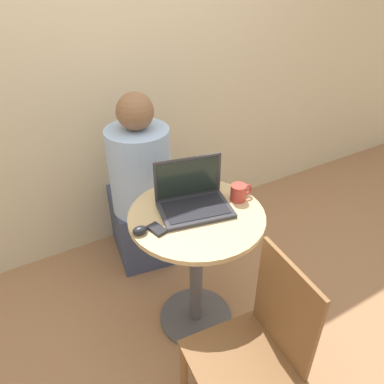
% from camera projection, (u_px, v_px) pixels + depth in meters
% --- Properties ---
extents(ground_plane, '(12.00, 12.00, 0.00)m').
position_uv_depth(ground_plane, '(196.00, 317.00, 2.26)').
color(ground_plane, '#9E704C').
extents(back_wall, '(7.00, 0.05, 2.60)m').
position_uv_depth(back_wall, '(112.00, 60.00, 2.29)').
color(back_wall, beige).
rests_on(back_wall, ground_plane).
extents(round_table, '(0.68, 0.68, 0.78)m').
position_uv_depth(round_table, '(196.00, 250.00, 1.97)').
color(round_table, '#4C4C51').
rests_on(round_table, ground_plane).
extents(laptop, '(0.39, 0.31, 0.24)m').
position_uv_depth(laptop, '(193.00, 199.00, 1.86)').
color(laptop, '#2D2D33').
rests_on(laptop, round_table).
extents(cell_phone, '(0.07, 0.10, 0.02)m').
position_uv_depth(cell_phone, '(157.00, 229.00, 1.73)').
color(cell_phone, black).
rests_on(cell_phone, round_table).
extents(computer_mouse, '(0.07, 0.05, 0.04)m').
position_uv_depth(computer_mouse, '(140.00, 231.00, 1.70)').
color(computer_mouse, black).
rests_on(computer_mouse, round_table).
extents(coffee_cup, '(0.13, 0.08, 0.09)m').
position_uv_depth(coffee_cup, '(240.00, 193.00, 1.92)').
color(coffee_cup, '#B2382D').
rests_on(coffee_cup, round_table).
extents(chair_empty, '(0.44, 0.44, 0.90)m').
position_uv_depth(chair_empty, '(255.00, 351.00, 1.56)').
color(chair_empty, brown).
rests_on(chair_empty, ground_plane).
extents(person_seated, '(0.44, 0.62, 1.22)m').
position_uv_depth(person_seated, '(140.00, 196.00, 2.47)').
color(person_seated, '#3D4766').
rests_on(person_seated, ground_plane).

